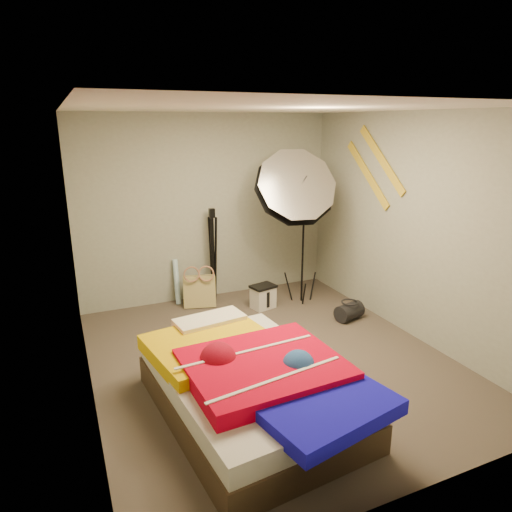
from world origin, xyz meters
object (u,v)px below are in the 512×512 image
wrapping_roll (177,282)px  bed (251,384)px  photo_umbrella (294,190)px  camera_tripod (213,249)px  duffel_bag (349,312)px  tote_bag (199,291)px  camera_case (263,297)px

wrapping_roll → bed: wrapping_roll is taller
wrapping_roll → photo_umbrella: (1.39, -0.70, 1.26)m
photo_umbrella → camera_tripod: (-0.89, 0.62, -0.83)m
bed → camera_tripod: 2.68m
duffel_bag → bed: size_ratio=0.16×
tote_bag → camera_tripod: (0.25, 0.16, 0.52)m
tote_bag → duffel_bag: 1.97m
tote_bag → photo_umbrella: 1.83m
wrapping_roll → duffel_bag: 2.31m
duffel_bag → photo_umbrella: photo_umbrella is taller
duffel_bag → wrapping_roll: bearing=127.2°
tote_bag → bed: (-0.29, -2.43, 0.07)m
wrapping_roll → tote_bag: bearing=-43.5°
tote_bag → wrapping_roll: bearing=152.1°
photo_umbrella → camera_tripod: photo_umbrella is taller
photo_umbrella → camera_tripod: 1.37m
camera_case → camera_tripod: bearing=119.0°
bed → duffel_bag: bearing=34.0°
wrapping_roll → duffel_bag: size_ratio=1.75×
tote_bag → bed: bed is taller
tote_bag → duffel_bag: size_ratio=1.21×
bed → camera_tripod: size_ratio=1.70×
camera_tripod → duffel_bag: bearing=-44.8°
camera_case → bed: size_ratio=0.13×
tote_bag → bed: 2.45m
camera_case → photo_umbrella: (0.39, -0.07, 1.42)m
photo_umbrella → duffel_bag: bearing=-57.9°
tote_bag → camera_tripod: size_ratio=0.33×
tote_bag → bed: bearing=-81.3°
bed → camera_tripod: bearing=78.1°
wrapping_roll → camera_tripod: 0.66m
duffel_bag → bed: (-1.88, -1.26, 0.18)m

